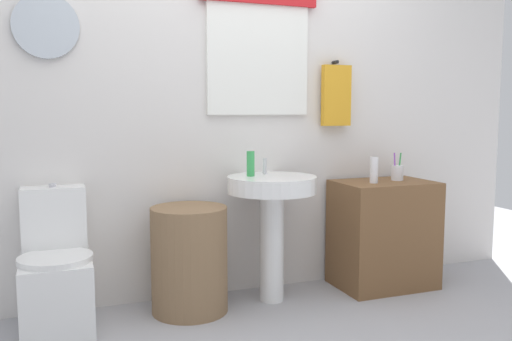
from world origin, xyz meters
TOP-DOWN VIEW (x-y plane):
  - back_wall at (0.00, 1.15)m, footprint 4.40×0.18m
  - toilet at (-1.04, 0.89)m, footprint 0.38×0.51m
  - laundry_hamper at (-0.32, 0.85)m, footprint 0.44×0.44m
  - pedestal_sink at (0.20, 0.85)m, footprint 0.54×0.54m
  - faucet at (0.20, 0.97)m, footprint 0.03×0.03m
  - wooden_cabinet at (1.01, 0.85)m, footprint 0.63×0.44m
  - soap_bottle at (0.08, 0.90)m, footprint 0.05×0.05m
  - lotion_bottle at (0.90, 0.81)m, footprint 0.05×0.05m
  - toothbrush_cup at (1.12, 0.87)m, footprint 0.08×0.08m

SIDE VIEW (x-z plane):
  - toilet at x=-1.04m, z-range -0.10..0.68m
  - laundry_hamper at x=-0.32m, z-range 0.00..0.62m
  - wooden_cabinet at x=1.01m, z-range 0.00..0.71m
  - pedestal_sink at x=0.20m, z-range 0.21..0.98m
  - toothbrush_cup at x=1.12m, z-range 0.67..0.85m
  - lotion_bottle at x=0.90m, z-range 0.71..0.88m
  - faucet at x=0.20m, z-range 0.78..0.88m
  - soap_bottle at x=0.08m, z-range 0.78..0.93m
  - back_wall at x=0.00m, z-range 0.01..2.61m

